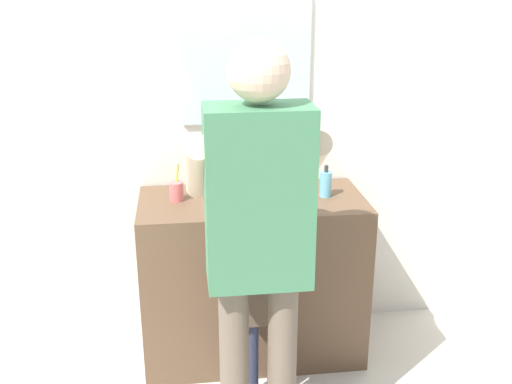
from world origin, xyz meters
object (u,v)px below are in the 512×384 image
(soap_bottle, at_px, (326,184))
(child_toddler, at_px, (263,294))
(adult_parent, at_px, (258,222))
(toothbrush_cup, at_px, (176,191))

(soap_bottle, xyz_separation_m, child_toddler, (-0.37, -0.40, -0.38))
(soap_bottle, height_order, adult_parent, adult_parent)
(child_toddler, distance_m, adult_parent, 0.57)
(soap_bottle, distance_m, child_toddler, 0.67)
(soap_bottle, relative_size, child_toddler, 0.17)
(soap_bottle, bearing_deg, child_toddler, -133.30)
(adult_parent, bearing_deg, soap_bottle, 57.89)
(child_toddler, bearing_deg, adult_parent, -101.70)
(toothbrush_cup, relative_size, soap_bottle, 1.25)
(soap_bottle, height_order, child_toddler, soap_bottle)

